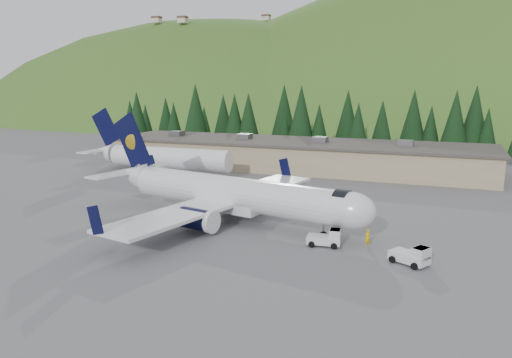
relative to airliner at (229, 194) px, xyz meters
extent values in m
plane|color=#5D5D62|center=(1.04, -0.22, -3.22)|extent=(600.00, 600.00, 0.00)
cylinder|color=white|center=(1.04, -0.22, 0.16)|extent=(28.04, 9.36, 3.74)
ellipsoid|color=white|center=(14.68, -3.07, 0.16)|extent=(5.53, 4.66, 3.74)
cylinder|color=black|center=(13.70, -2.86, 0.61)|extent=(1.99, 3.30, 3.08)
cone|color=white|center=(-15.51, 3.24, 0.56)|extent=(6.61, 4.88, 3.74)
cube|color=white|center=(0.07, -0.01, -1.41)|extent=(8.44, 4.75, 1.00)
cube|color=white|center=(-0.91, 0.19, -0.83)|extent=(12.28, 34.23, 0.35)
cube|color=black|center=(1.09, 17.05, 0.46)|extent=(2.00, 0.56, 2.86)
cube|color=black|center=(-5.83, -16.06, 0.46)|extent=(2.00, 0.56, 2.86)
cylinder|color=black|center=(1.25, 5.63, -1.68)|extent=(4.56, 3.10, 2.29)
cylinder|color=white|center=(3.10, 5.25, -1.68)|extent=(1.08, 2.50, 2.43)
cube|color=white|center=(1.25, 5.63, -1.13)|extent=(2.19, 0.69, 0.90)
cylinder|color=black|center=(-1.11, -5.66, -1.68)|extent=(4.56, 3.10, 2.29)
cylinder|color=white|center=(0.74, -6.05, -1.68)|extent=(1.08, 2.50, 2.43)
cube|color=white|center=(-1.11, -5.66, -1.13)|extent=(2.19, 0.69, 0.90)
cube|color=black|center=(-15.32, 3.20, 5.22)|extent=(6.08, 1.55, 7.30)
ellipsoid|color=gold|center=(-15.08, 3.36, 5.02)|extent=(1.97, 0.58, 1.97)
ellipsoid|color=gold|center=(-15.17, 2.97, 5.02)|extent=(1.97, 0.58, 1.97)
cube|color=black|center=(-12.79, 2.67, 2.63)|extent=(2.74, 0.81, 1.97)
cube|color=white|center=(-16.00, 3.34, 1.06)|extent=(5.08, 12.70, 0.22)
cylinder|color=slate|center=(11.76, -2.46, -2.33)|extent=(0.24, 0.24, 1.79)
cylinder|color=black|center=(11.76, -2.46, -2.84)|extent=(0.80, 0.43, 0.76)
cylinder|color=slate|center=(-1.33, 3.02, -2.23)|extent=(0.28, 0.28, 1.99)
cylinder|color=black|center=(-0.94, 2.94, -2.67)|extent=(1.14, 0.56, 1.09)
cylinder|color=black|center=(-1.72, 3.10, -2.67)|extent=(1.14, 0.56, 1.09)
cylinder|color=slate|center=(-2.43, -2.24, -2.23)|extent=(0.28, 0.28, 1.99)
cylinder|color=black|center=(-2.04, -2.32, -2.67)|extent=(1.14, 0.56, 1.09)
cylinder|color=black|center=(-2.82, -2.16, -2.67)|extent=(1.14, 0.56, 1.09)
cylinder|color=white|center=(-20.96, 21.78, -0.02)|extent=(22.00, 3.60, 3.60)
cone|color=white|center=(-34.96, 21.78, 0.18)|extent=(5.00, 3.60, 3.60)
cube|color=black|center=(-33.96, 21.78, 4.78)|extent=(5.82, 0.28, 6.89)
cube|color=white|center=(-34.96, 21.78, 0.78)|extent=(2.40, 11.00, 0.20)
cube|color=silver|center=(12.36, -4.70, -2.62)|extent=(3.42, 2.00, 0.76)
cube|color=silver|center=(13.44, -4.58, -1.97)|extent=(1.25, 1.64, 0.98)
cube|color=black|center=(13.44, -4.58, -1.54)|extent=(1.13, 1.52, 0.11)
cylinder|color=black|center=(13.34, -3.71, -2.92)|extent=(0.63, 0.31, 0.61)
cylinder|color=black|center=(13.54, -5.44, -2.92)|extent=(0.63, 0.31, 0.61)
cylinder|color=black|center=(11.18, -3.97, -2.92)|extent=(0.63, 0.31, 0.61)
cylinder|color=black|center=(11.38, -5.69, -2.92)|extent=(0.63, 0.31, 0.61)
cube|color=silver|center=(20.62, -6.89, -2.60)|extent=(3.76, 3.09, 0.78)
cube|color=silver|center=(21.60, -7.43, -1.93)|extent=(1.74, 1.91, 1.01)
cube|color=black|center=(21.60, -7.43, -1.48)|extent=(1.58, 1.76, 0.11)
cylinder|color=black|center=(22.03, -6.64, -2.91)|extent=(0.67, 0.52, 0.63)
cylinder|color=black|center=(21.17, -8.22, -2.91)|extent=(0.67, 0.52, 0.63)
cylinder|color=black|center=(20.06, -5.57, -2.91)|extent=(0.67, 0.52, 0.63)
cylinder|color=black|center=(19.20, -7.14, -2.91)|extent=(0.67, 0.52, 0.63)
cube|color=tan|center=(-3.96, 37.78, -0.82)|extent=(70.00, 16.00, 4.80)
cube|color=#47423D|center=(-3.96, 37.78, 1.73)|extent=(71.00, 17.00, 0.40)
cube|color=slate|center=(-28.96, 37.78, 2.38)|extent=(2.50, 2.50, 1.00)
cube|color=slate|center=(-13.96, 37.78, 2.38)|extent=(2.50, 2.50, 1.00)
cube|color=slate|center=(1.04, 37.78, 2.38)|extent=(2.50, 2.50, 1.00)
cube|color=slate|center=(16.04, 37.78, 2.38)|extent=(2.50, 2.50, 1.00)
imported|color=#FFC303|center=(16.35, -3.17, -2.38)|extent=(0.72, 0.71, 1.68)
cone|color=black|center=(-59.35, 64.55, 3.17)|extent=(4.68, 4.68, 9.58)
cone|color=black|center=(-54.65, 64.86, 2.54)|extent=(4.23, 4.23, 8.64)
cone|color=black|center=(-50.76, 55.52, 4.63)|extent=(5.76, 5.76, 11.78)
cone|color=black|center=(-46.84, 62.75, 3.71)|extent=(5.08, 5.08, 10.40)
cone|color=black|center=(-42.08, 58.65, 3.09)|extent=(4.63, 4.63, 9.47)
cone|color=black|center=(-37.28, 65.88, 2.39)|extent=(4.12, 4.12, 8.42)
cone|color=black|center=(-33.27, 53.95, 5.73)|extent=(6.56, 6.56, 13.43)
cone|color=black|center=(-29.39, 60.97, 4.25)|extent=(5.48, 5.48, 11.21)
cone|color=black|center=(-23.92, 55.48, 4.43)|extent=(5.61, 5.61, 11.47)
cone|color=black|center=(-20.64, 55.96, 4.56)|extent=(5.71, 5.71, 11.67)
cone|color=black|center=(-14.94, 64.76, 5.64)|extent=(6.50, 6.50, 13.29)
cone|color=black|center=(-12.81, 59.35, 1.85)|extent=(3.72, 3.72, 7.60)
cone|color=black|center=(-7.82, 55.24, 5.54)|extent=(6.43, 6.43, 13.14)
cone|color=black|center=(-3.87, 55.76, 3.24)|extent=(4.74, 4.74, 9.69)
cone|color=black|center=(1.03, 62.32, 4.98)|extent=(6.01, 6.01, 12.30)
cone|color=black|center=(4.79, 54.85, 3.55)|extent=(4.97, 4.97, 10.16)
cone|color=black|center=(9.13, 59.28, 3.75)|extent=(5.11, 5.11, 10.46)
cone|color=black|center=(15.00, 66.62, 5.02)|extent=(6.04, 6.04, 12.36)
cone|color=black|center=(18.81, 66.46, 3.02)|extent=(4.58, 4.58, 9.36)
cone|color=black|center=(23.76, 64.18, 5.00)|extent=(6.03, 6.03, 12.33)
cone|color=black|center=(27.65, 66.48, 5.61)|extent=(6.48, 6.48, 13.25)
cone|color=black|center=(30.19, 64.26, 2.90)|extent=(4.49, 4.49, 9.18)
ellipsoid|color=#345317|center=(-88.96, 169.78, -78.22)|extent=(336.00, 240.00, 240.00)
ellipsoid|color=#345317|center=(41.04, 199.78, -88.22)|extent=(420.00, 300.00, 300.00)
camera|label=1|loc=(23.41, -50.86, 12.54)|focal=35.00mm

